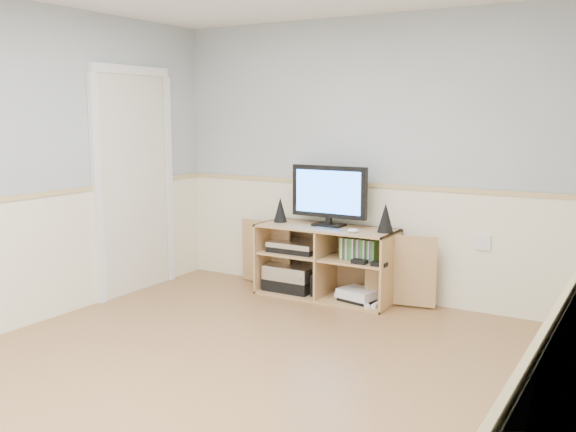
% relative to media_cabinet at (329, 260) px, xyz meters
% --- Properties ---
extents(room, '(4.04, 4.54, 2.54)m').
position_rel_media_cabinet_xyz_m(room, '(0.27, -1.92, 0.88)').
color(room, '#B37C4F').
rests_on(room, ground).
extents(media_cabinet, '(1.98, 0.47, 0.65)m').
position_rel_media_cabinet_xyz_m(media_cabinet, '(0.00, 0.00, 0.00)').
color(media_cabinet, tan).
rests_on(media_cabinet, floor).
extents(monitor, '(0.73, 0.18, 0.54)m').
position_rel_media_cabinet_xyz_m(monitor, '(0.00, -0.01, 0.61)').
color(monitor, black).
rests_on(monitor, media_cabinet).
extents(speaker_left, '(0.13, 0.13, 0.23)m').
position_rel_media_cabinet_xyz_m(speaker_left, '(-0.49, -0.04, 0.43)').
color(speaker_left, black).
rests_on(speaker_left, media_cabinet).
extents(speaker_right, '(0.14, 0.14, 0.25)m').
position_rel_media_cabinet_xyz_m(speaker_right, '(0.55, -0.04, 0.44)').
color(speaker_right, black).
rests_on(speaker_right, media_cabinet).
extents(keyboard, '(0.28, 0.13, 0.01)m').
position_rel_media_cabinet_xyz_m(keyboard, '(0.08, -0.20, 0.32)').
color(keyboard, silver).
rests_on(keyboard, media_cabinet).
extents(mouse, '(0.11, 0.10, 0.04)m').
position_rel_media_cabinet_xyz_m(mouse, '(0.33, -0.20, 0.34)').
color(mouse, white).
rests_on(mouse, media_cabinet).
extents(av_components, '(0.53, 0.34, 0.47)m').
position_rel_media_cabinet_xyz_m(av_components, '(-0.34, -0.06, -0.11)').
color(av_components, black).
rests_on(av_components, media_cabinet).
extents(game_consoles, '(0.46, 0.32, 0.11)m').
position_rel_media_cabinet_xyz_m(game_consoles, '(0.33, -0.07, -0.26)').
color(game_consoles, white).
rests_on(game_consoles, media_cabinet).
extents(game_cases, '(0.33, 0.14, 0.19)m').
position_rel_media_cabinet_xyz_m(game_cases, '(0.34, -0.08, 0.15)').
color(game_cases, '#3F8C3F').
rests_on(game_cases, media_cabinet).
extents(wall_outlet, '(0.12, 0.03, 0.12)m').
position_rel_media_cabinet_xyz_m(wall_outlet, '(1.33, 0.19, 0.27)').
color(wall_outlet, white).
rests_on(wall_outlet, wall_back).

